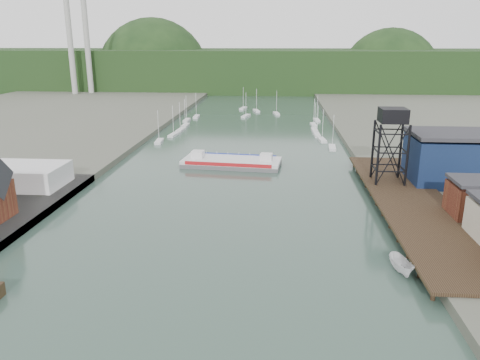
# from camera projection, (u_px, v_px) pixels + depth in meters

# --- Properties ---
(ground) EXTENTS (600.00, 600.00, 0.00)m
(ground) POSITION_uv_depth(u_px,v_px,m) (172.00, 346.00, 50.49)
(ground) COLOR #294037
(ground) RESTS_ON ground
(east_pier) EXTENTS (14.00, 70.00, 2.45)m
(east_pier) POSITION_uv_depth(u_px,v_px,m) (412.00, 202.00, 90.05)
(east_pier) COLOR black
(east_pier) RESTS_ON ground
(white_shed) EXTENTS (18.00, 12.00, 4.50)m
(white_shed) POSITION_uv_depth(u_px,v_px,m) (21.00, 176.00, 100.59)
(white_shed) COLOR silver
(white_shed) RESTS_ON west_quay
(lift_tower) EXTENTS (6.50, 6.50, 16.00)m
(lift_tower) POSITION_uv_depth(u_px,v_px,m) (393.00, 120.00, 98.70)
(lift_tower) COLOR black
(lift_tower) RESTS_ON east_pier
(blue_shed) EXTENTS (20.50, 14.50, 11.30)m
(blue_shed) POSITION_uv_depth(u_px,v_px,m) (457.00, 159.00, 101.90)
(blue_shed) COLOR #0C1835
(blue_shed) RESTS_ON east_land
(marina_sailboats) EXTENTS (57.71, 92.65, 0.90)m
(marina_sailboats) POSITION_uv_depth(u_px,v_px,m) (250.00, 124.00, 182.65)
(marina_sailboats) COLOR silver
(marina_sailboats) RESTS_ON ground
(smokestacks) EXTENTS (11.20, 8.20, 60.00)m
(smokestacks) POSITION_uv_depth(u_px,v_px,m) (79.00, 44.00, 272.29)
(smokestacks) COLOR #A3A39E
(smokestacks) RESTS_ON ground
(distant_hills) EXTENTS (500.00, 120.00, 80.00)m
(distant_hills) POSITION_uv_depth(u_px,v_px,m) (258.00, 72.00, 335.70)
(distant_hills) COLOR black
(distant_hills) RESTS_ON ground
(chain_ferry) EXTENTS (26.39, 12.70, 3.67)m
(chain_ferry) POSITION_uv_depth(u_px,v_px,m) (232.00, 162.00, 123.26)
(chain_ferry) COLOR #555558
(chain_ferry) RESTS_ON ground
(motorboat) EXTENTS (3.29, 6.34, 2.33)m
(motorboat) POSITION_uv_depth(u_px,v_px,m) (401.00, 266.00, 66.06)
(motorboat) COLOR silver
(motorboat) RESTS_ON ground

